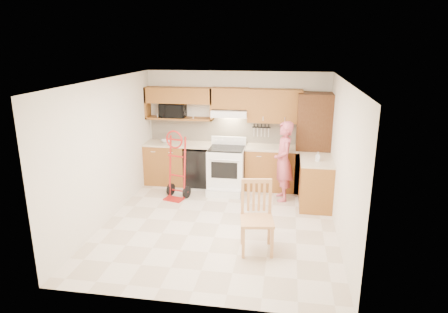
% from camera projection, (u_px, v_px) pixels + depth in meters
% --- Properties ---
extents(floor, '(4.00, 4.50, 0.02)m').
position_uv_depth(floor, '(219.00, 224.00, 7.02)').
color(floor, beige).
rests_on(floor, ground).
extents(ceiling, '(4.00, 4.50, 0.02)m').
position_uv_depth(ceiling, '(219.00, 80.00, 6.32)').
color(ceiling, white).
rests_on(ceiling, ground).
extents(wall_back, '(4.00, 0.02, 2.50)m').
position_uv_depth(wall_back, '(237.00, 128.00, 8.81)').
color(wall_back, silver).
rests_on(wall_back, ground).
extents(wall_front, '(4.00, 0.02, 2.50)m').
position_uv_depth(wall_front, '(185.00, 210.00, 4.52)').
color(wall_front, silver).
rests_on(wall_front, ground).
extents(wall_left, '(0.02, 4.50, 2.50)m').
position_uv_depth(wall_left, '(107.00, 151.00, 6.98)').
color(wall_left, silver).
rests_on(wall_left, ground).
extents(wall_right, '(0.02, 4.50, 2.50)m').
position_uv_depth(wall_right, '(343.00, 162.00, 6.36)').
color(wall_right, silver).
rests_on(wall_right, ground).
extents(backsplash, '(3.92, 0.03, 0.55)m').
position_uv_depth(backsplash, '(237.00, 131.00, 8.80)').
color(backsplash, beige).
rests_on(backsplash, wall_back).
extents(lower_cab_left, '(0.90, 0.60, 0.90)m').
position_uv_depth(lower_cab_left, '(167.00, 163.00, 8.98)').
color(lower_cab_left, brown).
rests_on(lower_cab_left, ground).
extents(dishwasher, '(0.60, 0.60, 0.85)m').
position_uv_depth(dishwasher, '(199.00, 166.00, 8.87)').
color(dishwasher, black).
rests_on(dishwasher, ground).
extents(lower_cab_right, '(1.14, 0.60, 0.90)m').
position_uv_depth(lower_cab_right, '(272.00, 169.00, 8.61)').
color(lower_cab_right, brown).
rests_on(lower_cab_right, ground).
extents(countertop_left, '(1.50, 0.63, 0.04)m').
position_uv_depth(countertop_left, '(179.00, 144.00, 8.80)').
color(countertop_left, beige).
rests_on(countertop_left, lower_cab_left).
extents(countertop_right, '(1.14, 0.63, 0.04)m').
position_uv_depth(countertop_right, '(273.00, 148.00, 8.48)').
color(countertop_right, beige).
rests_on(countertop_right, lower_cab_right).
extents(cab_return_right, '(0.60, 1.00, 0.90)m').
position_uv_depth(cab_return_right, '(316.00, 183.00, 7.72)').
color(cab_return_right, brown).
rests_on(cab_return_right, ground).
extents(countertop_return, '(0.63, 1.00, 0.04)m').
position_uv_depth(countertop_return, '(317.00, 160.00, 7.59)').
color(countertop_return, beige).
rests_on(countertop_return, cab_return_right).
extents(pantry_tall, '(0.70, 0.60, 2.10)m').
position_uv_depth(pantry_tall, '(313.00, 143.00, 8.32)').
color(pantry_tall, '#4D2D16').
rests_on(pantry_tall, ground).
extents(upper_cab_left, '(1.50, 0.33, 0.34)m').
position_uv_depth(upper_cab_left, '(179.00, 95.00, 8.63)').
color(upper_cab_left, brown).
rests_on(upper_cab_left, wall_back).
extents(upper_shelf_mw, '(1.50, 0.33, 0.04)m').
position_uv_depth(upper_shelf_mw, '(180.00, 118.00, 8.77)').
color(upper_shelf_mw, brown).
rests_on(upper_shelf_mw, wall_back).
extents(upper_cab_center, '(0.76, 0.33, 0.44)m').
position_uv_depth(upper_cab_center, '(230.00, 98.00, 8.47)').
color(upper_cab_center, brown).
rests_on(upper_cab_center, wall_back).
extents(upper_cab_right, '(1.14, 0.33, 0.70)m').
position_uv_depth(upper_cab_right, '(275.00, 106.00, 8.36)').
color(upper_cab_right, brown).
rests_on(upper_cab_right, wall_back).
extents(range_hood, '(0.76, 0.46, 0.14)m').
position_uv_depth(range_hood, '(230.00, 113.00, 8.49)').
color(range_hood, white).
rests_on(range_hood, wall_back).
extents(knife_strip, '(0.40, 0.05, 0.29)m').
position_uv_depth(knife_strip, '(261.00, 130.00, 8.68)').
color(knife_strip, black).
rests_on(knife_strip, backsplash).
extents(microwave, '(0.56, 0.39, 0.31)m').
position_uv_depth(microwave, '(173.00, 110.00, 8.75)').
color(microwave, black).
rests_on(microwave, upper_shelf_mw).
extents(range, '(0.76, 1.00, 1.12)m').
position_uv_depth(range, '(226.00, 166.00, 8.43)').
color(range, white).
rests_on(range, ground).
extents(person, '(0.49, 0.65, 1.61)m').
position_uv_depth(person, '(283.00, 161.00, 7.91)').
color(person, '#B84E5D').
rests_on(person, ground).
extents(hand_truck, '(0.60, 0.57, 1.28)m').
position_uv_depth(hand_truck, '(175.00, 168.00, 8.00)').
color(hand_truck, '#AA1B17').
rests_on(hand_truck, ground).
extents(dining_chair, '(0.57, 0.60, 1.09)m').
position_uv_depth(dining_chair, '(257.00, 218.00, 5.97)').
color(dining_chair, tan).
rests_on(dining_chair, ground).
extents(soap_bottle, '(0.09, 0.09, 0.17)m').
position_uv_depth(soap_bottle, '(318.00, 156.00, 7.45)').
color(soap_bottle, white).
rests_on(soap_bottle, countertop_return).
extents(bowl, '(0.30, 0.30, 0.06)m').
position_uv_depth(bowl, '(166.00, 141.00, 8.83)').
color(bowl, white).
rests_on(bowl, countertop_left).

